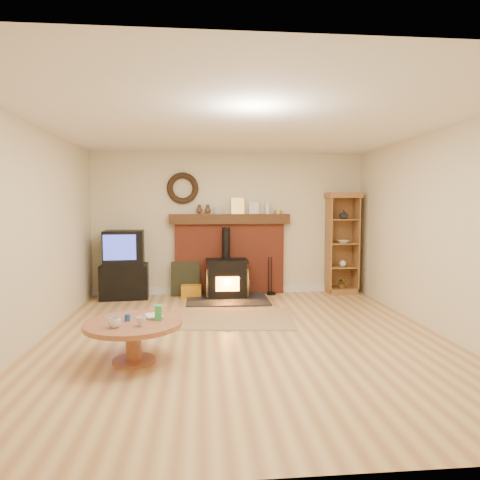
{
  "coord_description": "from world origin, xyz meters",
  "views": [
    {
      "loc": [
        -0.53,
        -5.17,
        1.65
      ],
      "look_at": [
        0.04,
        1.0,
        1.14
      ],
      "focal_mm": 32.0,
      "sensor_mm": 36.0,
      "label": 1
    }
  ],
  "objects": [
    {
      "name": "curio_cabinet",
      "position": [
        2.09,
        2.55,
        0.94
      ],
      "size": [
        0.6,
        0.43,
        1.87
      ],
      "color": "brown",
      "rests_on": "ground"
    },
    {
      "name": "wood_stove",
      "position": [
        -0.08,
        2.27,
        0.33
      ],
      "size": [
        1.4,
        1.0,
        1.25
      ],
      "color": "black",
      "rests_on": "ground"
    },
    {
      "name": "chimney_breast",
      "position": [
        0.0,
        2.67,
        0.8
      ],
      "size": [
        2.2,
        0.22,
        1.78
      ],
      "color": "#983B26",
      "rests_on": "ground"
    },
    {
      "name": "ground",
      "position": [
        0.0,
        0.0,
        0.0
      ],
      "size": [
        5.5,
        5.5,
        0.0
      ],
      "primitive_type": "plane",
      "color": "#AF7B49",
      "rests_on": "ground"
    },
    {
      "name": "area_rug",
      "position": [
        -0.1,
        0.92,
        0.01
      ],
      "size": [
        1.92,
        1.42,
        0.01
      ],
      "primitive_type": "cube",
      "rotation": [
        0.0,
        0.0,
        -0.11
      ],
      "color": "brown",
      "rests_on": "ground"
    },
    {
      "name": "fire_tools",
      "position": [
        0.75,
        2.5,
        0.11
      ],
      "size": [
        0.16,
        0.16,
        0.7
      ],
      "color": "black",
      "rests_on": "ground"
    },
    {
      "name": "room_shell",
      "position": [
        -0.02,
        0.09,
        1.72
      ],
      "size": [
        5.02,
        5.52,
        2.61
      ],
      "color": "beige",
      "rests_on": "ground"
    },
    {
      "name": "leaning_painting",
      "position": [
        -0.81,
        2.55,
        0.31
      ],
      "size": [
        0.52,
        0.14,
        0.62
      ],
      "primitive_type": "cube",
      "rotation": [
        -0.17,
        0.0,
        0.0
      ],
      "color": "black",
      "rests_on": "ground"
    },
    {
      "name": "tv_unit",
      "position": [
        -1.88,
        2.47,
        0.57
      ],
      "size": [
        0.86,
        0.63,
        1.2
      ],
      "color": "black",
      "rests_on": "ground"
    },
    {
      "name": "coffee_table",
      "position": [
        -1.24,
        -0.71,
        0.35
      ],
      "size": [
        1.02,
        1.02,
        0.59
      ],
      "color": "brown",
      "rests_on": "ground"
    },
    {
      "name": "firelog_box",
      "position": [
        -0.71,
        2.4,
        0.11
      ],
      "size": [
        0.35,
        0.22,
        0.22
      ],
      "primitive_type": "cube",
      "rotation": [
        0.0,
        0.0,
        -0.0
      ],
      "color": "#E7AD0A",
      "rests_on": "ground"
    }
  ]
}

